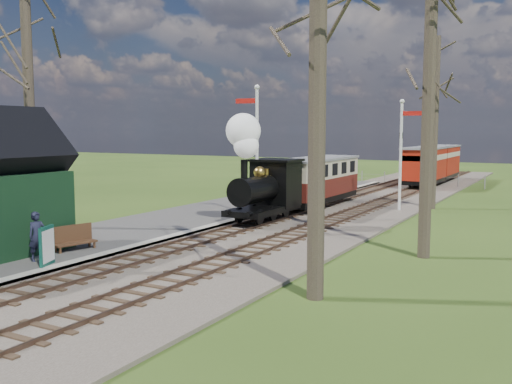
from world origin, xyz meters
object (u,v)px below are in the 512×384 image
semaphore_near (256,142)px  coach (316,179)px  semaphore_far (402,146)px  locomotive (262,176)px  sign_board (47,246)px  red_carriage_a (424,166)px  red_carriage_b (440,162)px  bench (73,238)px  person (37,236)px

semaphore_near → coach: size_ratio=0.83×
coach → semaphore_near: bearing=-98.3°
semaphore_far → locomotive: size_ratio=1.22×
semaphore_near → locomotive: semaphore_near is taller
semaphore_near → sign_board: semaphore_near is taller
coach → red_carriage_a: (2.60, 13.61, 0.04)m
semaphore_far → red_carriage_b: bearing=95.5°
coach → sign_board: coach is taller
semaphore_near → bench: semaphore_near is taller
coach → red_carriage_a: 13.85m
locomotive → sign_board: 10.78m
semaphore_near → person: 11.51m
semaphore_near → sign_board: (-0.72, -11.35, -2.84)m
semaphore_far → person: size_ratio=3.77×
coach → sign_board: (-1.49, -16.65, -0.79)m
coach → semaphore_far: bearing=9.1°
semaphore_near → sign_board: size_ratio=5.33×
sign_board → bench: size_ratio=0.77×
red_carriage_b → coach: bearing=-97.7°
semaphore_far → person: bearing=-111.1°
red_carriage_a → bench: red_carriage_a is taller
red_carriage_a → locomotive: bearing=-97.6°
semaphore_near → person: semaphore_near is taller
semaphore_far → coach: 4.77m
coach → sign_board: bearing=-95.1°
semaphore_far → bench: (-6.86, -15.41, -2.76)m
bench → person: bearing=-80.7°
semaphore_far → semaphore_near: bearing=-130.6°
coach → red_carriage_a: bearing=79.2°
locomotive → semaphore_far: bearing=57.0°
red_carriage_a → sign_board: 30.54m
semaphore_far → coach: bearing=-170.9°
semaphore_near → locomotive: 1.82m
semaphore_far → red_carriage_b: size_ratio=1.03×
bench → semaphore_near: bearing=79.7°
locomotive → sign_board: (-1.48, -10.59, -1.37)m
sign_board → person: 0.78m
coach → person: size_ratio=4.93×
red_carriage_b → person: bearing=-97.7°
red_carriage_b → person: size_ratio=3.67×
semaphore_far → coach: (-4.37, -0.70, -1.78)m
sign_board → bench: 2.19m
red_carriage_b → red_carriage_a: bearing=-90.0°
semaphore_near → red_carriage_a: size_ratio=1.12×
red_carriage_b → sign_board: 36.00m
sign_board → person: size_ratio=0.77×
red_carriage_a → person: red_carriage_a is taller
red_carriage_b → semaphore_near: bearing=-97.9°
semaphore_near → coach: 5.74m
locomotive → red_carriage_a: 19.85m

